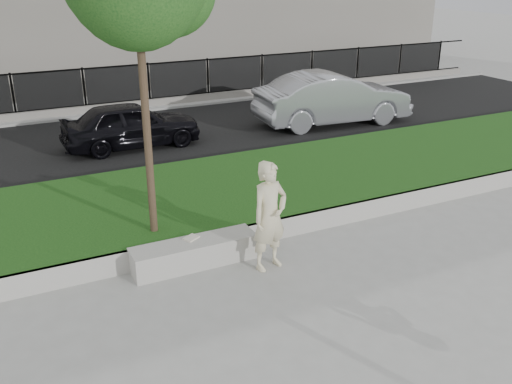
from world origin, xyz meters
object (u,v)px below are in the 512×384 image
man (270,216)px  car_dark (131,124)px  stone_bench (194,253)px  car_silver (333,98)px  book (191,238)px

man → car_dark: bearing=79.1°
car_dark → man: bearing=-178.4°
stone_bench → car_silver: bearing=42.9°
stone_bench → car_dark: size_ratio=0.58×
man → car_dark: size_ratio=0.50×
book → car_dark: size_ratio=0.07×
book → stone_bench: bearing=-116.1°
car_dark → car_silver: size_ratio=0.76×
stone_bench → car_silver: 9.73m
book → car_silver: bearing=13.8°
man → car_dark: 7.60m
car_dark → book: bearing=172.6°
stone_bench → man: size_ratio=1.15×
stone_bench → car_dark: bearing=83.5°
book → car_silver: size_ratio=0.05×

